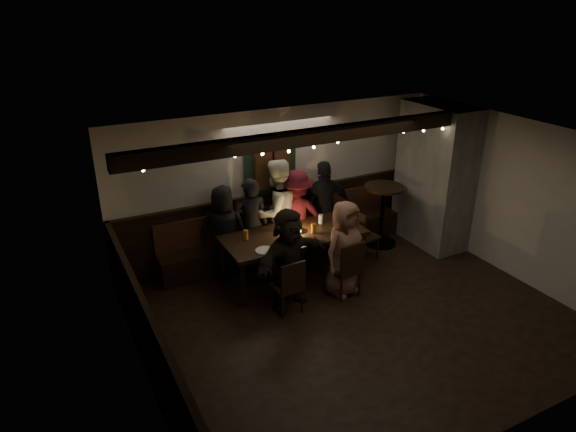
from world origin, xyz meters
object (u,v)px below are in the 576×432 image
person_a (224,231)px  chair_end (361,233)px  person_e (324,207)px  person_f (289,259)px  high_top (383,208)px  person_g (344,249)px  person_d (296,216)px  dining_table (294,238)px  person_b (251,224)px  chair_near_right (348,266)px  chair_near_left (290,284)px  person_c (276,212)px

person_a → chair_end: bearing=-174.1°
person_a → person_e: bearing=-158.6°
person_f → high_top: bearing=4.4°
person_f → person_g: 0.92m
high_top → person_d: person_d is taller
person_d → person_f: (-0.81, -1.29, -0.03)m
dining_table → person_b: 0.81m
person_e → person_d: bearing=17.9°
person_b → dining_table: bearing=142.8°
chair_end → high_top: 0.82m
chair_near_right → person_f: (-0.92, 0.20, 0.25)m
dining_table → person_g: 0.87m
chair_near_left → person_c: size_ratio=0.47×
high_top → person_e: bearing=165.7°
dining_table → person_e: person_e is taller
chair_end → person_b: bearing=160.5°
person_c → person_e: bearing=165.5°
high_top → person_a: size_ratio=0.75×
person_e → person_b: bearing=13.1°
chair_near_left → person_a: person_a is taller
chair_near_left → person_g: bearing=7.9°
dining_table → person_c: person_c is taller
high_top → person_g: 1.93m
chair_near_right → high_top: size_ratio=0.82×
high_top → person_g: size_ratio=0.75×
high_top → dining_table: bearing=-169.1°
chair_end → person_a: size_ratio=0.61×
chair_end → high_top: size_ratio=0.82×
chair_end → person_e: bearing=120.4°
person_b → person_g: bearing=142.8°
person_a → person_f: size_ratio=0.98×
person_d → person_e: person_e is taller
high_top → person_b: 2.52m
chair_near_left → person_a: size_ratio=0.57×
chair_end → chair_near_left: bearing=-154.2°
chair_end → person_b: 1.92m
person_a → person_d: (1.29, -0.08, 0.05)m
chair_near_right → high_top: high_top is taller
chair_near_left → high_top: (2.57, 1.26, 0.23)m
chair_end → person_g: bearing=-138.5°
high_top → chair_near_left: bearing=-154.0°
chair_near_right → person_e: 1.64m
person_d → person_c: bearing=-0.0°
chair_near_left → chair_near_right: bearing=-0.3°
person_a → chair_near_left: bearing=126.8°
chair_near_left → person_e: 2.16m
chair_end → person_b: person_b is taller
person_g → chair_near_right: bearing=-107.8°
chair_near_right → person_c: 1.67m
person_e → person_f: bearing=56.7°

